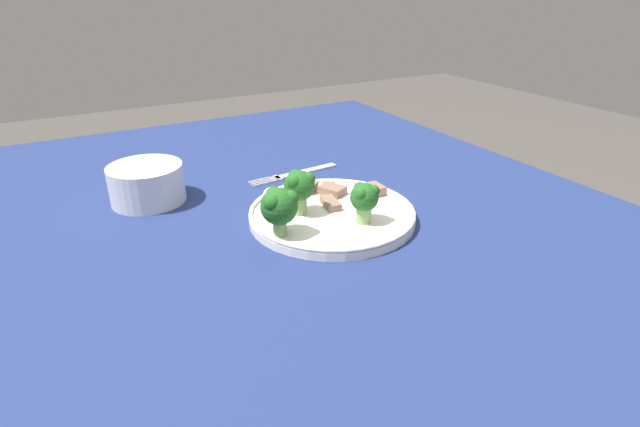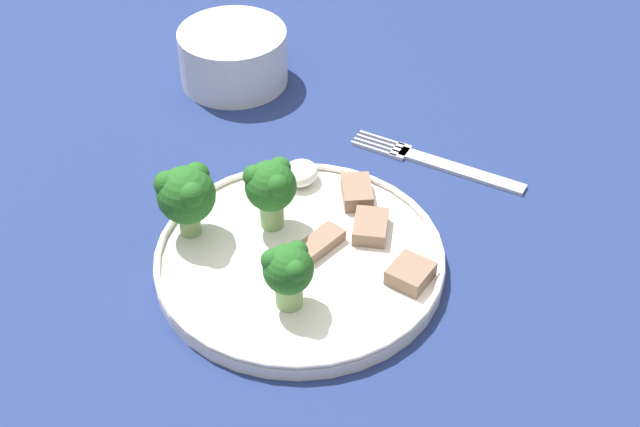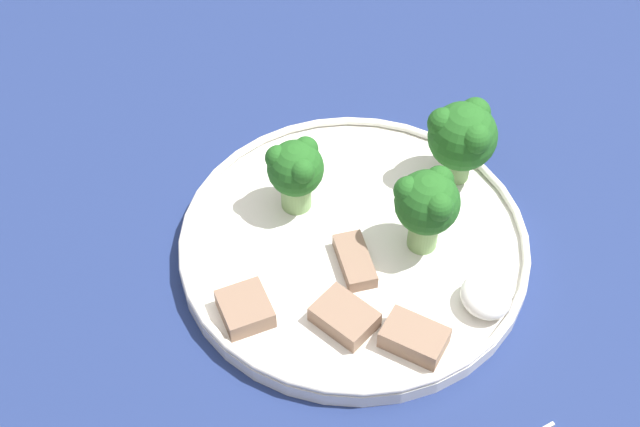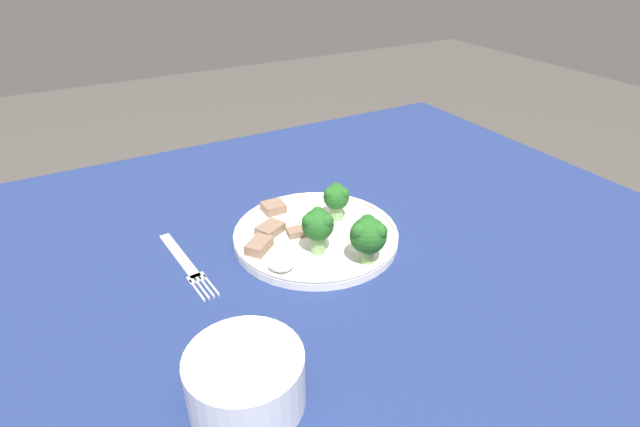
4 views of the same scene
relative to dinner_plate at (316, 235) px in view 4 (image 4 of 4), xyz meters
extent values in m
cube|color=navy|center=(0.04, 0.08, -0.02)|extent=(1.25, 1.08, 0.03)
cylinder|color=brown|center=(-0.53, -0.40, -0.39)|extent=(0.06, 0.06, 0.70)
cylinder|color=white|center=(0.00, 0.00, 0.00)|extent=(0.25, 0.25, 0.01)
torus|color=white|center=(0.00, 0.00, 0.01)|extent=(0.25, 0.25, 0.01)
cube|color=silver|center=(0.20, -0.06, -0.01)|extent=(0.03, 0.13, 0.00)
cube|color=silver|center=(0.19, 0.01, -0.01)|extent=(0.03, 0.02, 0.00)
cube|color=silver|center=(0.20, 0.03, -0.01)|extent=(0.01, 0.05, 0.00)
cube|color=silver|center=(0.19, 0.03, -0.01)|extent=(0.01, 0.05, 0.00)
cube|color=silver|center=(0.19, 0.03, -0.01)|extent=(0.01, 0.05, 0.00)
cube|color=silver|center=(0.18, 0.03, -0.01)|extent=(0.01, 0.05, 0.00)
cylinder|color=silver|center=(0.21, 0.23, 0.02)|extent=(0.12, 0.12, 0.06)
cylinder|color=white|center=(0.21, 0.23, 0.02)|extent=(0.10, 0.10, 0.05)
cylinder|color=#7FA866|center=(-0.05, -0.02, 0.02)|extent=(0.02, 0.02, 0.02)
sphere|color=#215B1E|center=(-0.05, -0.02, 0.04)|extent=(0.04, 0.04, 0.04)
sphere|color=#215B1E|center=(-0.04, -0.02, 0.05)|extent=(0.02, 0.02, 0.02)
sphere|color=#215B1E|center=(-0.06, -0.01, 0.05)|extent=(0.02, 0.02, 0.02)
sphere|color=#215B1E|center=(-0.06, -0.03, 0.05)|extent=(0.02, 0.02, 0.02)
cylinder|color=#7FA866|center=(0.02, 0.04, 0.02)|extent=(0.02, 0.02, 0.03)
sphere|color=#215B1E|center=(0.02, 0.04, 0.05)|extent=(0.05, 0.05, 0.05)
sphere|color=#215B1E|center=(0.03, 0.04, 0.06)|extent=(0.02, 0.02, 0.02)
sphere|color=#215B1E|center=(0.01, 0.06, 0.06)|extent=(0.02, 0.02, 0.02)
sphere|color=#215B1E|center=(0.01, 0.03, 0.06)|extent=(0.02, 0.02, 0.02)
cylinder|color=#7FA866|center=(-0.03, 0.10, 0.02)|extent=(0.02, 0.02, 0.03)
sphere|color=#215B1E|center=(-0.03, 0.10, 0.05)|extent=(0.05, 0.05, 0.05)
sphere|color=#215B1E|center=(-0.01, 0.10, 0.06)|extent=(0.02, 0.02, 0.02)
sphere|color=#215B1E|center=(-0.03, 0.11, 0.06)|extent=(0.02, 0.02, 0.02)
sphere|color=#215B1E|center=(-0.03, 0.09, 0.06)|extent=(0.02, 0.02, 0.02)
cube|color=#846651|center=(0.02, -0.01, 0.01)|extent=(0.05, 0.03, 0.01)
cube|color=#846651|center=(0.03, -0.09, 0.01)|extent=(0.04, 0.03, 0.01)
cube|color=#846651|center=(0.06, -0.04, 0.01)|extent=(0.05, 0.04, 0.01)
cube|color=#846651|center=(0.09, 0.00, 0.01)|extent=(0.05, 0.05, 0.02)
ellipsoid|color=white|center=(0.09, 0.06, 0.01)|extent=(0.04, 0.03, 0.02)
camera|label=1|loc=(-0.59, 0.35, 0.33)|focal=28.00mm
camera|label=2|loc=(-0.46, -0.32, 0.54)|focal=50.00mm
camera|label=3|loc=(0.36, -0.18, 0.51)|focal=50.00mm
camera|label=4|loc=(0.31, 0.57, 0.41)|focal=28.00mm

